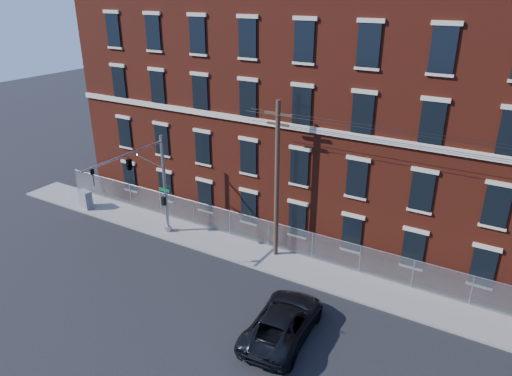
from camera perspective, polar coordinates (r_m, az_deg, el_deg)
The scene contains 8 objects.
ground at distance 27.91m, azimuth -6.97°, elevation -12.08°, with size 140.00×140.00×0.00m, color black.
sidewalk at distance 27.90m, azimuth 20.63°, elevation -13.46°, with size 65.00×3.00×0.12m, color gray.
mill_building at distance 32.76m, azimuth 25.71°, elevation 6.94°, with size 55.30×14.32×16.30m.
chain_link_fence at distance 28.44m, azimuth 21.44°, elevation -10.41°, with size 59.06×0.06×1.85m.
traffic_signal_mast at distance 30.44m, azimuth -14.01°, elevation 1.98°, with size 0.90×6.75×7.00m.
utility_pole_near at distance 28.53m, azimuth 2.53°, elevation 1.12°, with size 1.80×0.28×10.00m.
pickup_truck at distance 24.21m, azimuth 3.28°, elevation -15.79°, with size 2.69×5.83×1.62m, color black.
utility_cabinet at distance 38.97m, azimuth -19.83°, elevation -1.29°, with size 1.13×0.56×1.41m, color slate.
Camera 1 is at (14.39, -17.79, 15.97)m, focal length 33.23 mm.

